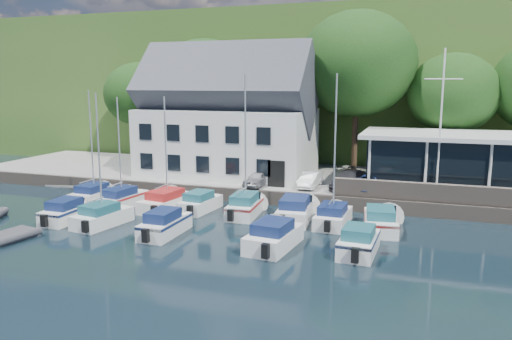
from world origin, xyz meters
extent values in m
plane|color=black|center=(0.00, 0.00, 0.00)|extent=(180.00, 180.00, 0.00)
cube|color=gray|center=(0.00, 17.50, 0.50)|extent=(60.00, 13.00, 1.00)
cube|color=#5F554C|center=(0.00, 11.00, 0.50)|extent=(60.00, 0.30, 1.00)
cube|color=#33541F|center=(0.00, 62.00, 8.00)|extent=(160.00, 75.00, 16.00)
cube|color=#5D7038|center=(8.00, 70.00, 16.15)|extent=(50.00, 30.00, 0.30)
cube|color=#5F554C|center=(12.00, 11.40, 1.60)|extent=(18.00, 0.50, 1.20)
imported|color=#9D9EA2|center=(-2.90, 12.42, 1.56)|extent=(1.80, 3.43, 1.11)
imported|color=silver|center=(0.89, 13.25, 1.58)|extent=(1.34, 3.54, 1.15)
imported|color=#2F2F34|center=(3.69, 13.80, 1.65)|extent=(2.62, 4.76, 1.31)
imported|color=#304B95|center=(5.21, 13.20, 1.63)|extent=(2.29, 3.91, 1.25)
camera|label=1|loc=(8.78, -22.54, 8.76)|focal=35.00mm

